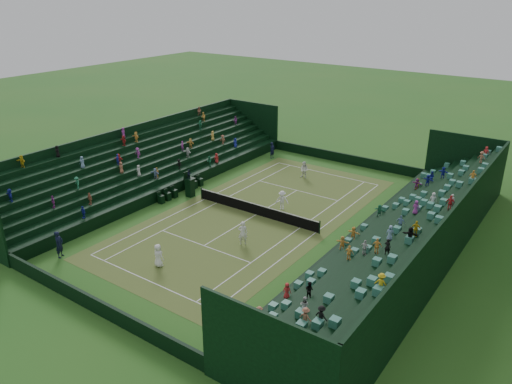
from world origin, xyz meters
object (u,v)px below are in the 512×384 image
at_px(player_near_west, 158,255).
at_px(player_near_east, 243,233).
at_px(tennis_net, 256,209).
at_px(umpire_chair, 190,185).
at_px(player_far_east, 282,200).
at_px(player_far_west, 304,170).

xyz_separation_m(player_near_west, player_near_east, (2.70, 5.62, 0.10)).
distance_m(player_near_west, player_near_east, 6.24).
bearing_deg(player_near_east, tennis_net, -101.08).
relative_size(umpire_chair, player_near_east, 1.38).
distance_m(tennis_net, player_near_west, 10.24).
bearing_deg(player_far_east, player_near_east, -109.49).
height_order(player_near_east, player_far_west, player_near_east).
relative_size(tennis_net, player_far_east, 7.20).
xyz_separation_m(tennis_net, player_far_east, (1.10, 2.17, 0.28)).
xyz_separation_m(tennis_net, umpire_chair, (-6.98, -0.14, 0.54)).
height_order(player_near_west, player_near_east, player_near_east).
relative_size(tennis_net, player_near_east, 6.47).
distance_m(umpire_chair, player_near_west, 11.93).
distance_m(umpire_chair, player_near_east, 10.12).
bearing_deg(player_near_west, tennis_net, -92.87).
height_order(tennis_net, player_far_east, player_far_east).
height_order(umpire_chair, player_far_west, umpire_chair).
relative_size(tennis_net, player_far_west, 7.15).
relative_size(tennis_net, player_near_west, 7.29).
bearing_deg(player_far_east, player_near_west, -125.75).
bearing_deg(player_far_west, umpire_chair, -121.37).
bearing_deg(player_far_west, tennis_net, -83.66).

